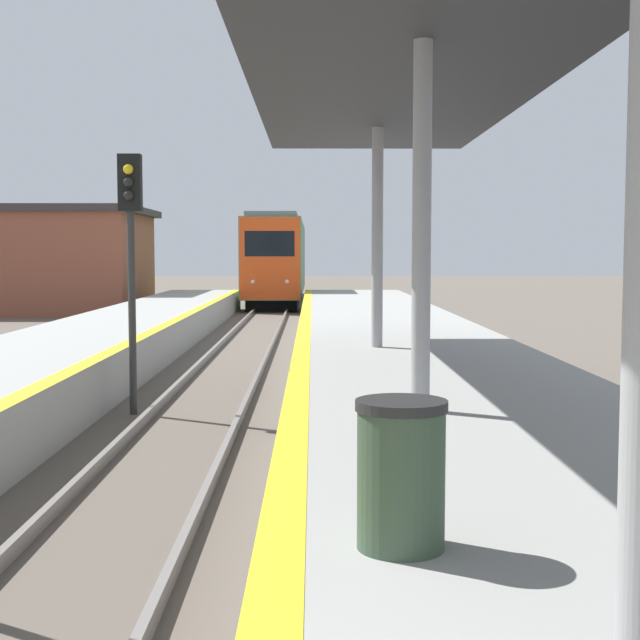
{
  "coord_description": "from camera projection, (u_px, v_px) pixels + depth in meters",
  "views": [
    {
      "loc": [
        1.84,
        -1.15,
        2.59
      ],
      "look_at": [
        2.0,
        17.53,
        1.19
      ],
      "focal_mm": 50.0,
      "sensor_mm": 36.0,
      "label": 1
    }
  ],
  "objects": [
    {
      "name": "trash_bin",
      "position": [
        401.0,
        474.0,
        5.11
      ],
      "size": [
        0.53,
        0.53,
        0.86
      ],
      "color": "#384C38",
      "rests_on": "platform_right"
    },
    {
      "name": "station_canopy",
      "position": [
        423.0,
        36.0,
        9.33
      ],
      "size": [
        4.04,
        19.52,
        4.13
      ],
      "color": "#99999E",
      "rests_on": "platform_right"
    },
    {
      "name": "train",
      "position": [
        278.0,
        260.0,
        47.51
      ],
      "size": [
        2.67,
        19.08,
        4.41
      ],
      "color": "black",
      "rests_on": "ground"
    },
    {
      "name": "signal_mid",
      "position": [
        131.0,
        233.0,
        14.13
      ],
      "size": [
        0.36,
        0.31,
        4.15
      ],
      "color": "#2D2D2D",
      "rests_on": "ground"
    }
  ]
}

